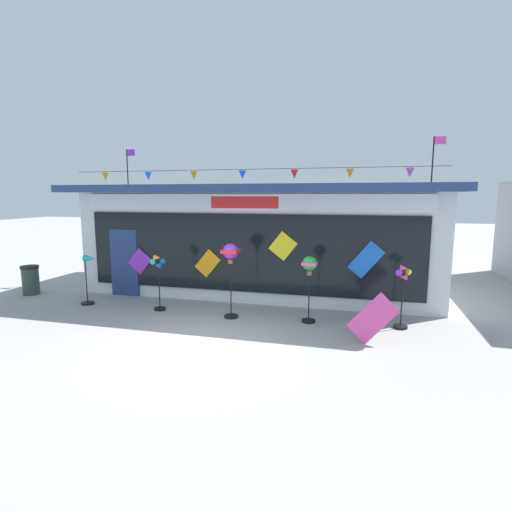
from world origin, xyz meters
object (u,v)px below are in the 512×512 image
at_px(kite_shop_building, 264,236).
at_px(wind_spinner_center_right, 309,271).
at_px(wind_spinner_left, 158,276).
at_px(wind_spinner_center_left, 231,258).
at_px(trash_bin, 31,280).
at_px(wind_spinner_far_left, 89,274).
at_px(display_kite_on_ground, 373,318).
at_px(wind_spinner_right, 403,290).

height_order(kite_shop_building, wind_spinner_center_right, kite_shop_building).
xyz_separation_m(wind_spinner_left, wind_spinner_center_left, (2.03, -0.11, 0.58)).
bearing_deg(trash_bin, wind_spinner_far_left, -11.90).
bearing_deg(display_kite_on_ground, wind_spinner_left, 169.31).
xyz_separation_m(wind_spinner_far_left, wind_spinner_center_left, (4.15, -0.14, 0.64)).
height_order(wind_spinner_center_left, display_kite_on_ground, wind_spinner_center_left).
xyz_separation_m(trash_bin, display_kite_on_ground, (10.03, -1.57, 0.08)).
distance_m(wind_spinner_center_left, wind_spinner_center_right, 1.93).
height_order(wind_spinner_center_left, wind_spinner_center_right, wind_spinner_center_left).
distance_m(kite_shop_building, display_kite_on_ground, 5.71).
bearing_deg(kite_shop_building, wind_spinner_center_right, -60.57).
bearing_deg(wind_spinner_center_right, kite_shop_building, 119.43).
distance_m(wind_spinner_left, wind_spinner_center_left, 2.11).
relative_size(kite_shop_building, wind_spinner_left, 7.32).
xyz_separation_m(kite_shop_building, display_kite_on_ground, (3.38, -4.46, -1.14)).
xyz_separation_m(wind_spinner_far_left, display_kite_on_ground, (7.50, -1.04, -0.33)).
bearing_deg(display_kite_on_ground, wind_spinner_right, 59.62).
relative_size(wind_spinner_far_left, wind_spinner_center_right, 0.87).
height_order(wind_spinner_right, display_kite_on_ground, wind_spinner_right).
bearing_deg(wind_spinner_left, wind_spinner_far_left, 179.44).
xyz_separation_m(wind_spinner_left, display_kite_on_ground, (5.38, -1.02, -0.39)).
bearing_deg(wind_spinner_left, display_kite_on_ground, -10.69).
height_order(kite_shop_building, wind_spinner_far_left, kite_shop_building).
height_order(wind_spinner_left, wind_spinner_right, wind_spinner_left).
height_order(wind_spinner_left, trash_bin, wind_spinner_left).
relative_size(wind_spinner_center_left, display_kite_on_ground, 1.89).
height_order(wind_spinner_far_left, wind_spinner_left, wind_spinner_left).
bearing_deg(trash_bin, wind_spinner_center_left, -5.70).
bearing_deg(wind_spinner_left, wind_spinner_right, 0.88).
relative_size(kite_shop_building, wind_spinner_center_right, 6.80).
bearing_deg(wind_spinner_center_left, wind_spinner_left, 176.77).
xyz_separation_m(kite_shop_building, trash_bin, (-6.65, -2.89, -1.22)).
xyz_separation_m(wind_spinner_left, trash_bin, (-4.64, 0.55, -0.47)).
bearing_deg(display_kite_on_ground, kite_shop_building, 127.13).
bearing_deg(wind_spinner_right, display_kite_on_ground, -120.38).
distance_m(wind_spinner_right, display_kite_on_ground, 1.34).
distance_m(wind_spinner_far_left, wind_spinner_right, 8.15).
height_order(kite_shop_building, wind_spinner_right, kite_shop_building).
height_order(wind_spinner_far_left, trash_bin, wind_spinner_far_left).
bearing_deg(wind_spinner_far_left, wind_spinner_right, 0.51).
bearing_deg(wind_spinner_right, wind_spinner_far_left, -179.49).
height_order(wind_spinner_left, wind_spinner_center_right, wind_spinner_center_right).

